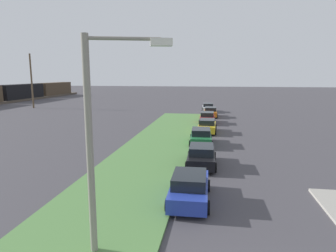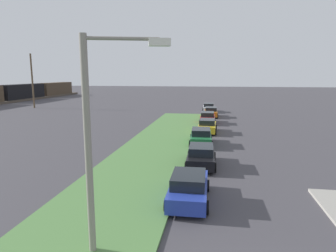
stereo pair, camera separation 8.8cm
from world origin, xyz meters
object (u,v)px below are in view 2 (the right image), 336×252
at_px(parked_car_blue, 189,187).
at_px(parked_car_black, 201,156).
at_px(distant_utility_pole, 32,81).
at_px(parked_car_green, 201,137).
at_px(parked_car_yellow, 207,126).
at_px(streetlight, 98,131).
at_px(parked_car_white, 208,108).
at_px(parked_car_red, 208,118).
at_px(parked_car_orange, 211,112).

relative_size(parked_car_blue, parked_car_black, 1.00).
bearing_deg(distant_utility_pole, parked_car_green, -127.16).
xyz_separation_m(parked_car_yellow, streetlight, (-22.80, 2.94, 3.67)).
height_order(parked_car_yellow, parked_car_white, same).
bearing_deg(parked_car_black, parked_car_yellow, -1.50).
bearing_deg(parked_car_green, parked_car_yellow, -6.32).
xyz_separation_m(parked_car_red, distant_utility_pole, (12.65, 32.82, 4.28)).
height_order(parked_car_yellow, streetlight, streetlight).
distance_m(parked_car_blue, streetlight, 6.57).
bearing_deg(parked_car_red, parked_car_white, 0.65).
bearing_deg(parked_car_white, parked_car_green, 177.53).
distance_m(parked_car_green, parked_car_white, 23.99).
bearing_deg(parked_car_yellow, distant_utility_pole, 60.86).
relative_size(parked_car_white, distant_utility_pole, 0.44).
relative_size(parked_car_green, parked_car_white, 1.00).
relative_size(parked_car_green, streetlight, 0.58).
xyz_separation_m(parked_car_green, streetlight, (-17.08, 2.56, 3.67)).
xyz_separation_m(parked_car_blue, parked_car_red, (24.34, -0.19, 0.00)).
height_order(parked_car_black, distant_utility_pole, distant_utility_pole).
height_order(parked_car_black, parked_car_white, same).
relative_size(parked_car_yellow, distant_utility_pole, 0.43).
xyz_separation_m(parked_car_black, streetlight, (-10.71, 2.90, 3.67)).
xyz_separation_m(parked_car_black, parked_car_green, (6.37, 0.34, 0.00)).
xyz_separation_m(parked_car_white, streetlight, (-41.07, 2.57, 3.67)).
relative_size(parked_car_yellow, parked_car_red, 1.00).
bearing_deg(parked_car_red, parked_car_black, -179.99).
bearing_deg(streetlight, parked_car_blue, -28.46).
relative_size(parked_car_orange, streetlight, 0.58).
height_order(parked_car_green, parked_car_white, same).
bearing_deg(parked_car_red, streetlight, 174.18).
bearing_deg(parked_car_green, parked_car_white, -2.53).
height_order(parked_car_orange, distant_utility_pole, distant_utility_pole).
height_order(parked_car_yellow, parked_car_orange, same).
height_order(parked_car_blue, parked_car_green, same).
bearing_deg(distant_utility_pole, parked_car_blue, -138.59).
height_order(parked_car_blue, parked_car_black, same).
distance_m(parked_car_yellow, streetlight, 23.28).
xyz_separation_m(parked_car_green, parked_car_yellow, (5.72, -0.38, 0.00)).
xyz_separation_m(parked_car_black, parked_car_orange, (24.24, -0.20, 0.00)).
bearing_deg(parked_car_yellow, parked_car_green, 176.96).
height_order(parked_car_red, streetlight, streetlight).
bearing_deg(parked_car_green, parked_car_orange, -4.23).
height_order(parked_car_blue, parked_car_white, same).
bearing_deg(streetlight, parked_car_red, -5.46).
height_order(parked_car_black, parked_car_red, same).
bearing_deg(parked_car_white, parked_car_red, 178.58).
xyz_separation_m(parked_car_blue, parked_car_black, (5.92, -0.31, 0.00)).
xyz_separation_m(parked_car_yellow, distant_utility_pole, (18.98, 32.97, 4.28)).
bearing_deg(parked_car_black, distant_utility_pole, 45.35).
relative_size(parked_car_blue, streetlight, 0.58).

